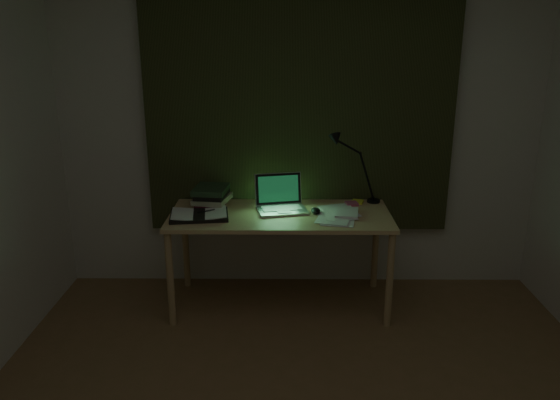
{
  "coord_description": "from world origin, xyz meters",
  "views": [
    {
      "loc": [
        -0.11,
        -1.93,
        1.88
      ],
      "look_at": [
        -0.13,
        1.47,
        0.82
      ],
      "focal_mm": 35.0,
      "sensor_mm": 36.0,
      "label": 1
    }
  ],
  "objects_px": {
    "laptop": "(282,195)",
    "book_stack": "(212,196)",
    "desk": "(280,260)",
    "loose_papers": "(339,212)",
    "desk_lamp": "(375,168)",
    "open_textbook": "(199,215)"
  },
  "relations": [
    {
      "from": "desk",
      "to": "desk_lamp",
      "type": "distance_m",
      "value": 0.94
    },
    {
      "from": "book_stack",
      "to": "desk_lamp",
      "type": "xyz_separation_m",
      "value": [
        1.16,
        0.09,
        0.18
      ]
    },
    {
      "from": "open_textbook",
      "to": "loose_papers",
      "type": "xyz_separation_m",
      "value": [
        0.94,
        0.08,
        -0.01
      ]
    },
    {
      "from": "desk",
      "to": "book_stack",
      "type": "bearing_deg",
      "value": 160.21
    },
    {
      "from": "laptop",
      "to": "loose_papers",
      "type": "bearing_deg",
      "value": -18.45
    },
    {
      "from": "laptop",
      "to": "book_stack",
      "type": "height_order",
      "value": "laptop"
    },
    {
      "from": "laptop",
      "to": "loose_papers",
      "type": "height_order",
      "value": "laptop"
    },
    {
      "from": "desk",
      "to": "book_stack",
      "type": "xyz_separation_m",
      "value": [
        -0.49,
        0.18,
        0.41
      ]
    },
    {
      "from": "desk",
      "to": "laptop",
      "type": "relative_size",
      "value": 4.03
    },
    {
      "from": "book_stack",
      "to": "loose_papers",
      "type": "bearing_deg",
      "value": -10.89
    },
    {
      "from": "laptop",
      "to": "open_textbook",
      "type": "xyz_separation_m",
      "value": [
        -0.55,
        -0.12,
        -0.1
      ]
    },
    {
      "from": "laptop",
      "to": "desk",
      "type": "bearing_deg",
      "value": -118.77
    },
    {
      "from": "open_textbook",
      "to": "loose_papers",
      "type": "relative_size",
      "value": 1.04
    },
    {
      "from": "desk",
      "to": "open_textbook",
      "type": "height_order",
      "value": "open_textbook"
    },
    {
      "from": "desk",
      "to": "laptop",
      "type": "height_order",
      "value": "laptop"
    },
    {
      "from": "book_stack",
      "to": "loose_papers",
      "type": "height_order",
      "value": "book_stack"
    },
    {
      "from": "open_textbook",
      "to": "book_stack",
      "type": "relative_size",
      "value": 1.42
    },
    {
      "from": "open_textbook",
      "to": "desk_lamp",
      "type": "height_order",
      "value": "desk_lamp"
    },
    {
      "from": "laptop",
      "to": "book_stack",
      "type": "relative_size",
      "value": 1.39
    },
    {
      "from": "desk",
      "to": "laptop",
      "type": "distance_m",
      "value": 0.46
    },
    {
      "from": "desk",
      "to": "loose_papers",
      "type": "height_order",
      "value": "loose_papers"
    },
    {
      "from": "laptop",
      "to": "open_textbook",
      "type": "bearing_deg",
      "value": -179.79
    }
  ]
}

